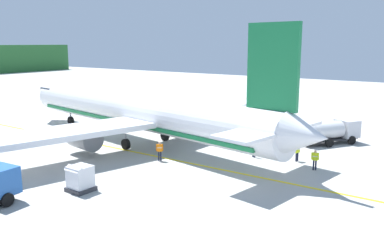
{
  "coord_description": "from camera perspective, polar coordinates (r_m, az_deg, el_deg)",
  "views": [
    {
      "loc": [
        1.91,
        -7.98,
        10.41
      ],
      "look_at": [
        34.09,
        14.59,
        3.0
      ],
      "focal_mm": 38.4,
      "sensor_mm": 36.0,
      "label": 1
    }
  ],
  "objects": [
    {
      "name": "service_truck_baggage",
      "position": [
        45.11,
        18.73,
        -1.42
      ],
      "size": [
        6.48,
        5.05,
        2.4
      ],
      "color": "silver",
      "rests_on": "ground"
    },
    {
      "name": "crew_supervisor",
      "position": [
        37.72,
        14.4,
        -4.2
      ],
      "size": [
        0.58,
        0.39,
        1.61
      ],
      "color": "#191E33",
      "rests_on": "ground"
    },
    {
      "name": "crew_loader_left",
      "position": [
        35.56,
        16.72,
        -5.11
      ],
      "size": [
        0.32,
        0.62,
        1.71
      ],
      "color": "#191E33",
      "rests_on": "ground"
    },
    {
      "name": "crew_loader_right",
      "position": [
        36.75,
        -4.51,
        -4.11
      ],
      "size": [
        0.46,
        0.51,
        1.77
      ],
      "color": "#191E33",
      "rests_on": "ground"
    },
    {
      "name": "airliner_foreground",
      "position": [
        42.8,
        -7.25,
        1.16
      ],
      "size": [
        34.52,
        41.61,
        11.9
      ],
      "color": "white",
      "rests_on": "ground"
    },
    {
      "name": "cargo_container_near",
      "position": [
        30.47,
        -15.29,
        -7.84
      ],
      "size": [
        1.7,
        1.7,
        1.96
      ],
      "color": "#333338",
      "rests_on": "ground"
    },
    {
      "name": "apron_guide_line",
      "position": [
        38.55,
        -5.11,
        -5.02
      ],
      "size": [
        0.3,
        60.0,
        0.01
      ],
      "primitive_type": "cube",
      "color": "yellow",
      "rests_on": "ground"
    },
    {
      "name": "crew_marshaller",
      "position": [
        38.23,
        8.61,
        -3.68
      ],
      "size": [
        0.32,
        0.62,
        1.7
      ],
      "color": "#191E33",
      "rests_on": "ground"
    }
  ]
}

